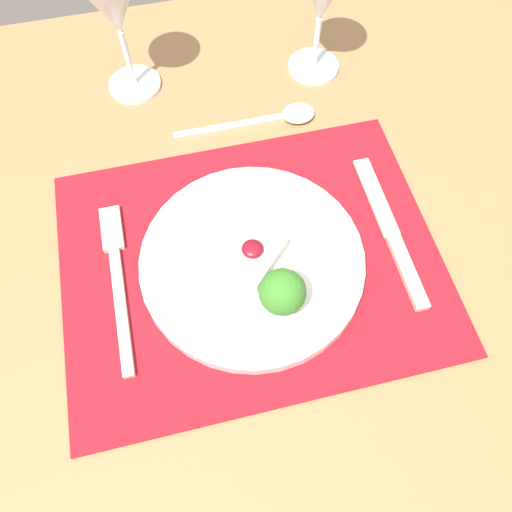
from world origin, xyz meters
TOP-DOWN VIEW (x-y plane):
  - ground_plane at (0.00, 0.00)m, footprint 8.00×8.00m
  - dining_table at (0.00, 0.00)m, footprint 1.43×0.97m
  - placemat at (0.00, 0.00)m, footprint 0.43×0.34m
  - dinner_plate at (0.00, -0.01)m, footprint 0.25×0.25m
  - fork at (-0.15, 0.02)m, footprint 0.02×0.21m
  - knife at (0.17, -0.01)m, footprint 0.02×0.21m
  - spoon at (0.08, 0.20)m, footprint 0.19×0.04m
  - wine_glass_far at (-0.10, 0.31)m, footprint 0.08×0.08m

SIDE VIEW (x-z plane):
  - ground_plane at x=0.00m, z-range 0.00..0.00m
  - dining_table at x=0.00m, z-range 0.29..1.05m
  - placemat at x=0.00m, z-range 0.76..0.77m
  - spoon at x=0.08m, z-range 0.76..0.77m
  - fork at x=-0.15m, z-range 0.77..0.77m
  - knife at x=0.17m, z-range 0.76..0.77m
  - dinner_plate at x=0.00m, z-range 0.74..0.82m
  - wine_glass_far at x=-0.10m, z-range 0.80..0.97m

